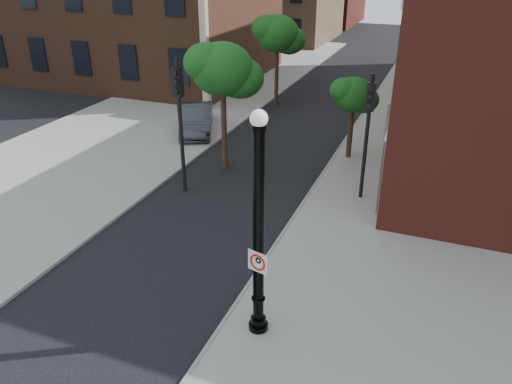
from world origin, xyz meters
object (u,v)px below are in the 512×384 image
at_px(parked_car, 197,119).
at_px(traffic_signal_left, 179,105).
at_px(no_parking_sign, 258,262).
at_px(lamppost, 259,241).
at_px(traffic_signal_right, 368,118).

xyz_separation_m(parked_car, traffic_signal_left, (2.86, -6.62, 2.89)).
height_order(no_parking_sign, traffic_signal_left, traffic_signal_left).
distance_m(lamppost, traffic_signal_left, 8.92).
distance_m(no_parking_sign, parked_car, 16.12).
height_order(parked_car, traffic_signal_left, traffic_signal_left).
relative_size(no_parking_sign, traffic_signal_left, 0.10).
distance_m(traffic_signal_left, traffic_signal_right, 7.10).
bearing_deg(parked_car, traffic_signal_right, -50.44).
height_order(lamppost, traffic_signal_right, lamppost).
bearing_deg(no_parking_sign, parked_car, 137.29).
height_order(traffic_signal_left, traffic_signal_right, traffic_signal_left).
relative_size(parked_car, traffic_signal_right, 0.91).
bearing_deg(no_parking_sign, traffic_signal_left, 144.91).
xyz_separation_m(traffic_signal_left, traffic_signal_right, (6.85, 1.84, -0.27)).
bearing_deg(lamppost, traffic_signal_left, 131.00).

